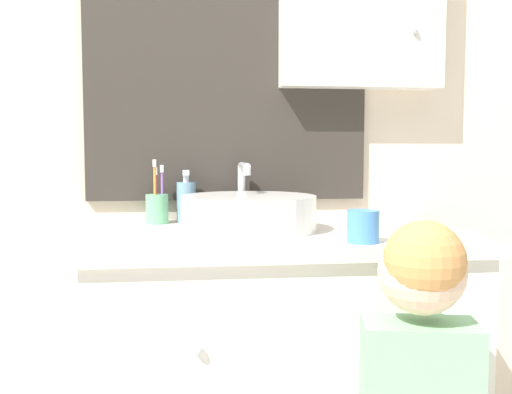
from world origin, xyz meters
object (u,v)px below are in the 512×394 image
toothbrush_holder (157,207)px  drinking_cup (363,226)px  sink_basin (249,212)px  soap_dispenser (186,201)px

toothbrush_holder → drinking_cup: toothbrush_holder is taller
sink_basin → toothbrush_holder: size_ratio=2.20×
sink_basin → soap_dispenser: 0.27m
drinking_cup → sink_basin: bearing=135.9°
sink_basin → drinking_cup: bearing=-44.1°
soap_dispenser → toothbrush_holder: bearing=-166.4°
soap_dispenser → drinking_cup: (0.43, -0.45, -0.03)m
toothbrush_holder → soap_dispenser: 0.09m
drinking_cup → toothbrush_holder: bearing=140.2°
sink_basin → toothbrush_holder: 0.32m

